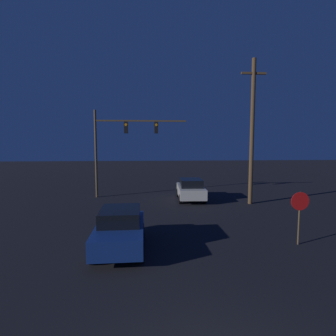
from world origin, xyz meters
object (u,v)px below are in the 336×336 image
at_px(car_near, 120,229).
at_px(utility_pole, 252,130).
at_px(stop_sign, 300,208).
at_px(car_far, 191,189).
at_px(traffic_signal_mast, 120,139).

height_order(car_near, utility_pole, utility_pole).
xyz_separation_m(stop_sign, utility_pole, (0.86, 7.39, 3.53)).
bearing_deg(car_far, utility_pole, -17.70).
distance_m(car_near, utility_pole, 11.77).
bearing_deg(stop_sign, car_near, 179.33).
height_order(traffic_signal_mast, stop_sign, traffic_signal_mast).
relative_size(car_near, car_far, 0.99).
distance_m(traffic_signal_mast, stop_sign, 13.74).
xyz_separation_m(car_near, utility_pole, (8.19, 7.30, 4.27)).
relative_size(car_near, stop_sign, 1.74).
height_order(car_far, traffic_signal_mast, traffic_signal_mast).
bearing_deg(traffic_signal_mast, car_near, -84.05).
distance_m(car_far, utility_pole, 6.00).
xyz_separation_m(traffic_signal_mast, stop_sign, (8.41, -10.44, -3.01)).
bearing_deg(traffic_signal_mast, stop_sign, -51.15).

